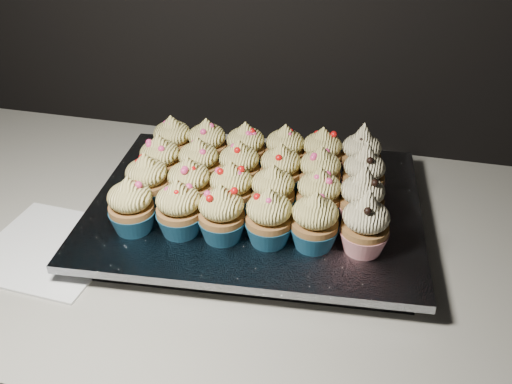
# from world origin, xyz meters

# --- Properties ---
(worktop) EXTENTS (2.44, 0.64, 0.04)m
(worktop) POSITION_xyz_m (0.00, 1.70, 0.88)
(worktop) COLOR beige
(worktop) RESTS_ON cabinet
(napkin) EXTENTS (0.19, 0.19, 0.00)m
(napkin) POSITION_xyz_m (-0.02, 1.60, 0.90)
(napkin) COLOR white
(napkin) RESTS_ON worktop
(baking_tray) EXTENTS (0.47, 0.38, 0.02)m
(baking_tray) POSITION_xyz_m (0.25, 1.74, 0.91)
(baking_tray) COLOR black
(baking_tray) RESTS_ON worktop
(foil_lining) EXTENTS (0.51, 0.42, 0.01)m
(foil_lining) POSITION_xyz_m (0.25, 1.74, 0.93)
(foil_lining) COLOR silver
(foil_lining) RESTS_ON baking_tray
(cupcake_0) EXTENTS (0.06, 0.06, 0.08)m
(cupcake_0) POSITION_xyz_m (0.10, 1.63, 0.97)
(cupcake_0) COLOR navy
(cupcake_0) RESTS_ON foil_lining
(cupcake_1) EXTENTS (0.06, 0.06, 0.08)m
(cupcake_1) POSITION_xyz_m (0.17, 1.64, 0.97)
(cupcake_1) COLOR navy
(cupcake_1) RESTS_ON foil_lining
(cupcake_2) EXTENTS (0.06, 0.06, 0.08)m
(cupcake_2) POSITION_xyz_m (0.22, 1.64, 0.97)
(cupcake_2) COLOR navy
(cupcake_2) RESTS_ON foil_lining
(cupcake_3) EXTENTS (0.06, 0.06, 0.08)m
(cupcake_3) POSITION_xyz_m (0.29, 1.65, 0.97)
(cupcake_3) COLOR navy
(cupcake_3) RESTS_ON foil_lining
(cupcake_4) EXTENTS (0.06, 0.06, 0.08)m
(cupcake_4) POSITION_xyz_m (0.35, 1.65, 0.97)
(cupcake_4) COLOR navy
(cupcake_4) RESTS_ON foil_lining
(cupcake_5) EXTENTS (0.06, 0.06, 0.10)m
(cupcake_5) POSITION_xyz_m (0.41, 1.66, 0.97)
(cupcake_5) COLOR red
(cupcake_5) RESTS_ON foil_lining
(cupcake_6) EXTENTS (0.06, 0.06, 0.08)m
(cupcake_6) POSITION_xyz_m (0.10, 1.69, 0.97)
(cupcake_6) COLOR navy
(cupcake_6) RESTS_ON foil_lining
(cupcake_7) EXTENTS (0.06, 0.06, 0.08)m
(cupcake_7) POSITION_xyz_m (0.16, 1.70, 0.97)
(cupcake_7) COLOR navy
(cupcake_7) RESTS_ON foil_lining
(cupcake_8) EXTENTS (0.06, 0.06, 0.08)m
(cupcake_8) POSITION_xyz_m (0.22, 1.70, 0.97)
(cupcake_8) COLOR navy
(cupcake_8) RESTS_ON foil_lining
(cupcake_9) EXTENTS (0.06, 0.06, 0.08)m
(cupcake_9) POSITION_xyz_m (0.28, 1.71, 0.97)
(cupcake_9) COLOR navy
(cupcake_9) RESTS_ON foil_lining
(cupcake_10) EXTENTS (0.06, 0.06, 0.08)m
(cupcake_10) POSITION_xyz_m (0.34, 1.71, 0.97)
(cupcake_10) COLOR navy
(cupcake_10) RESTS_ON foil_lining
(cupcake_11) EXTENTS (0.06, 0.06, 0.10)m
(cupcake_11) POSITION_xyz_m (0.40, 1.72, 0.97)
(cupcake_11) COLOR red
(cupcake_11) RESTS_ON foil_lining
(cupcake_12) EXTENTS (0.06, 0.06, 0.08)m
(cupcake_12) POSITION_xyz_m (0.09, 1.75, 0.97)
(cupcake_12) COLOR navy
(cupcake_12) RESTS_ON foil_lining
(cupcake_13) EXTENTS (0.06, 0.06, 0.08)m
(cupcake_13) POSITION_xyz_m (0.15, 1.76, 0.97)
(cupcake_13) COLOR navy
(cupcake_13) RESTS_ON foil_lining
(cupcake_14) EXTENTS (0.06, 0.06, 0.08)m
(cupcake_14) POSITION_xyz_m (0.21, 1.76, 0.97)
(cupcake_14) COLOR navy
(cupcake_14) RESTS_ON foil_lining
(cupcake_15) EXTENTS (0.06, 0.06, 0.08)m
(cupcake_15) POSITION_xyz_m (0.28, 1.77, 0.97)
(cupcake_15) COLOR navy
(cupcake_15) RESTS_ON foil_lining
(cupcake_16) EXTENTS (0.06, 0.06, 0.08)m
(cupcake_16) POSITION_xyz_m (0.33, 1.77, 0.97)
(cupcake_16) COLOR navy
(cupcake_16) RESTS_ON foil_lining
(cupcake_17) EXTENTS (0.06, 0.06, 0.10)m
(cupcake_17) POSITION_xyz_m (0.40, 1.78, 0.97)
(cupcake_17) COLOR red
(cupcake_17) RESTS_ON foil_lining
(cupcake_18) EXTENTS (0.06, 0.06, 0.08)m
(cupcake_18) POSITION_xyz_m (0.09, 1.82, 0.97)
(cupcake_18) COLOR navy
(cupcake_18) RESTS_ON foil_lining
(cupcake_19) EXTENTS (0.06, 0.06, 0.08)m
(cupcake_19) POSITION_xyz_m (0.15, 1.82, 0.97)
(cupcake_19) COLOR navy
(cupcake_19) RESTS_ON foil_lining
(cupcake_20) EXTENTS (0.06, 0.06, 0.08)m
(cupcake_20) POSITION_xyz_m (0.21, 1.82, 0.97)
(cupcake_20) COLOR navy
(cupcake_20) RESTS_ON foil_lining
(cupcake_21) EXTENTS (0.06, 0.06, 0.08)m
(cupcake_21) POSITION_xyz_m (0.27, 1.83, 0.97)
(cupcake_21) COLOR navy
(cupcake_21) RESTS_ON foil_lining
(cupcake_22) EXTENTS (0.06, 0.06, 0.08)m
(cupcake_22) POSITION_xyz_m (0.33, 1.83, 0.97)
(cupcake_22) COLOR navy
(cupcake_22) RESTS_ON foil_lining
(cupcake_23) EXTENTS (0.06, 0.06, 0.10)m
(cupcake_23) POSITION_xyz_m (0.39, 1.84, 0.97)
(cupcake_23) COLOR red
(cupcake_23) RESTS_ON foil_lining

